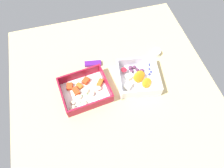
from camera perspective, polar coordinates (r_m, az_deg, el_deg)
table_surface at (r=81.82cm, az=0.17°, el=-0.42°), size 80.00×80.00×2.00cm
pasta_container at (r=78.33cm, az=-7.65°, el=-2.03°), size 19.48×17.26×5.09cm
fruit_bowl at (r=81.10cm, az=7.21°, el=1.76°), size 18.14×17.87×5.79cm
candy_bar at (r=86.14cm, az=-5.40°, el=5.76°), size 7.29×3.47×1.20cm
paper_cup_liner at (r=90.87cm, az=12.35°, el=8.72°), size 3.66×3.66×2.18cm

